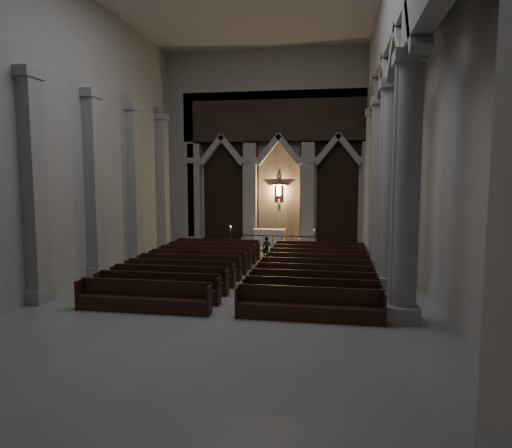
# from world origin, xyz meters

# --- Properties ---
(room) EXTENTS (24.00, 24.10, 12.00)m
(room) POSITION_xyz_m (0.00, 0.00, 7.60)
(room) COLOR gray
(room) RESTS_ON ground
(sanctuary_wall) EXTENTS (14.00, 0.77, 12.00)m
(sanctuary_wall) POSITION_xyz_m (0.00, 11.54, 6.62)
(sanctuary_wall) COLOR #A09D95
(sanctuary_wall) RESTS_ON ground
(right_arcade) EXTENTS (1.00, 24.00, 12.00)m
(right_arcade) POSITION_xyz_m (5.50, 1.33, 7.83)
(right_arcade) COLOR #A09D95
(right_arcade) RESTS_ON ground
(left_pilasters) EXTENTS (0.60, 13.00, 8.03)m
(left_pilasters) POSITION_xyz_m (-6.75, 3.50, 3.91)
(left_pilasters) COLOR #A09D95
(left_pilasters) RESTS_ON ground
(sanctuary_step) EXTENTS (8.50, 2.60, 0.15)m
(sanctuary_step) POSITION_xyz_m (0.00, 10.60, 0.07)
(sanctuary_step) COLOR #A09D95
(sanctuary_step) RESTS_ON ground
(altar) EXTENTS (1.94, 0.78, 0.99)m
(altar) POSITION_xyz_m (-0.46, 10.80, 0.65)
(altar) COLOR silver
(altar) RESTS_ON sanctuary_step
(altar_rail) EXTENTS (5.40, 0.09, 1.06)m
(altar_rail) POSITION_xyz_m (0.00, 8.73, 0.71)
(altar_rail) COLOR black
(altar_rail) RESTS_ON ground
(candle_stand_left) EXTENTS (0.25, 0.25, 1.49)m
(candle_stand_left) POSITION_xyz_m (-2.50, 9.02, 0.40)
(candle_stand_left) COLOR #A47932
(candle_stand_left) RESTS_ON ground
(candle_stand_right) EXTENTS (0.21, 0.21, 1.26)m
(candle_stand_right) POSITION_xyz_m (2.31, 9.69, 0.34)
(candle_stand_right) COLOR #A47932
(candle_stand_right) RESTS_ON ground
(pews) EXTENTS (9.96, 10.16, 1.02)m
(pews) POSITION_xyz_m (0.00, 1.89, 0.33)
(pews) COLOR black
(pews) RESTS_ON ground
(worshipper) EXTENTS (0.45, 0.30, 1.23)m
(worshipper) POSITION_xyz_m (-0.03, 6.67, 0.62)
(worshipper) COLOR black
(worshipper) RESTS_ON ground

